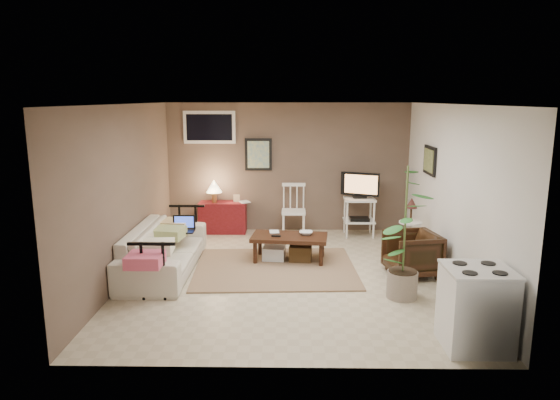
{
  "coord_description": "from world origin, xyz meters",
  "views": [
    {
      "loc": [
        0.0,
        -6.76,
        2.48
      ],
      "look_at": [
        -0.11,
        0.35,
        1.02
      ],
      "focal_mm": 32.0,
      "sensor_mm": 36.0,
      "label": 1
    }
  ],
  "objects_px": {
    "sofa": "(164,242)",
    "spindle_chair": "(294,212)",
    "potted_plant": "(405,228)",
    "tv_stand": "(359,203)",
    "stove": "(476,308)",
    "red_console": "(222,214)",
    "armchair": "(412,252)",
    "coffee_table": "(289,246)",
    "side_table": "(411,221)"
  },
  "relations": [
    {
      "from": "potted_plant",
      "to": "sofa",
      "type": "bearing_deg",
      "value": 163.54
    },
    {
      "from": "spindle_chair",
      "to": "stove",
      "type": "height_order",
      "value": "spindle_chair"
    },
    {
      "from": "coffee_table",
      "to": "red_console",
      "type": "height_order",
      "value": "red_console"
    },
    {
      "from": "tv_stand",
      "to": "potted_plant",
      "type": "xyz_separation_m",
      "value": [
        0.15,
        -2.9,
        0.29
      ]
    },
    {
      "from": "red_console",
      "to": "side_table",
      "type": "bearing_deg",
      "value": -24.21
    },
    {
      "from": "red_console",
      "to": "coffee_table",
      "type": "bearing_deg",
      "value": -53.36
    },
    {
      "from": "armchair",
      "to": "stove",
      "type": "relative_size",
      "value": 0.82
    },
    {
      "from": "sofa",
      "to": "armchair",
      "type": "xyz_separation_m",
      "value": [
        3.56,
        -0.14,
        -0.09
      ]
    },
    {
      "from": "sofa",
      "to": "red_console",
      "type": "xyz_separation_m",
      "value": [
        0.57,
        2.13,
        -0.09
      ]
    },
    {
      "from": "sofa",
      "to": "side_table",
      "type": "xyz_separation_m",
      "value": [
        3.73,
        0.71,
        0.16
      ]
    },
    {
      "from": "side_table",
      "to": "potted_plant",
      "type": "distance_m",
      "value": 1.76
    },
    {
      "from": "red_console",
      "to": "armchair",
      "type": "height_order",
      "value": "red_console"
    },
    {
      "from": "tv_stand",
      "to": "side_table",
      "type": "distance_m",
      "value": 1.38
    },
    {
      "from": "stove",
      "to": "armchair",
      "type": "bearing_deg",
      "value": 93.42
    },
    {
      "from": "sofa",
      "to": "spindle_chair",
      "type": "xyz_separation_m",
      "value": [
        1.91,
        1.94,
        0.01
      ]
    },
    {
      "from": "tv_stand",
      "to": "armchair",
      "type": "xyz_separation_m",
      "value": [
        0.46,
        -2.07,
        -0.27
      ]
    },
    {
      "from": "stove",
      "to": "potted_plant",
      "type": "bearing_deg",
      "value": 109.07
    },
    {
      "from": "coffee_table",
      "to": "stove",
      "type": "bearing_deg",
      "value": -55.13
    },
    {
      "from": "sofa",
      "to": "red_console",
      "type": "distance_m",
      "value": 2.2
    },
    {
      "from": "spindle_chair",
      "to": "tv_stand",
      "type": "distance_m",
      "value": 1.21
    },
    {
      "from": "spindle_chair",
      "to": "side_table",
      "type": "bearing_deg",
      "value": -34.03
    },
    {
      "from": "tv_stand",
      "to": "potted_plant",
      "type": "height_order",
      "value": "potted_plant"
    },
    {
      "from": "side_table",
      "to": "spindle_chair",
      "type": "bearing_deg",
      "value": 145.97
    },
    {
      "from": "coffee_table",
      "to": "stove",
      "type": "height_order",
      "value": "stove"
    },
    {
      "from": "coffee_table",
      "to": "spindle_chair",
      "type": "bearing_deg",
      "value": 86.63
    },
    {
      "from": "spindle_chair",
      "to": "tv_stand",
      "type": "bearing_deg",
      "value": -0.07
    },
    {
      "from": "sofa",
      "to": "spindle_chair",
      "type": "distance_m",
      "value": 2.72
    },
    {
      "from": "sofa",
      "to": "potted_plant",
      "type": "distance_m",
      "value": 3.42
    },
    {
      "from": "sofa",
      "to": "side_table",
      "type": "distance_m",
      "value": 3.8
    },
    {
      "from": "coffee_table",
      "to": "spindle_chair",
      "type": "xyz_separation_m",
      "value": [
        0.09,
        1.49,
        0.2
      ]
    },
    {
      "from": "coffee_table",
      "to": "potted_plant",
      "type": "xyz_separation_m",
      "value": [
        1.43,
        -1.41,
        0.67
      ]
    },
    {
      "from": "tv_stand",
      "to": "armchair",
      "type": "height_order",
      "value": "tv_stand"
    },
    {
      "from": "spindle_chair",
      "to": "tv_stand",
      "type": "xyz_separation_m",
      "value": [
        1.2,
        -0.0,
        0.17
      ]
    },
    {
      "from": "red_console",
      "to": "potted_plant",
      "type": "distance_m",
      "value": 4.12
    },
    {
      "from": "side_table",
      "to": "armchair",
      "type": "distance_m",
      "value": 0.89
    },
    {
      "from": "sofa",
      "to": "tv_stand",
      "type": "xyz_separation_m",
      "value": [
        3.1,
        1.94,
        0.18
      ]
    },
    {
      "from": "coffee_table",
      "to": "spindle_chair",
      "type": "distance_m",
      "value": 1.51
    },
    {
      "from": "spindle_chair",
      "to": "potted_plant",
      "type": "relative_size",
      "value": 0.55
    },
    {
      "from": "red_console",
      "to": "armchair",
      "type": "bearing_deg",
      "value": -37.11
    },
    {
      "from": "tv_stand",
      "to": "potted_plant",
      "type": "relative_size",
      "value": 0.68
    },
    {
      "from": "spindle_chair",
      "to": "potted_plant",
      "type": "xyz_separation_m",
      "value": [
        1.34,
        -2.9,
        0.46
      ]
    },
    {
      "from": "side_table",
      "to": "stove",
      "type": "bearing_deg",
      "value": -90.89
    },
    {
      "from": "coffee_table",
      "to": "tv_stand",
      "type": "relative_size",
      "value": 1.03
    },
    {
      "from": "tv_stand",
      "to": "armchair",
      "type": "distance_m",
      "value": 2.14
    },
    {
      "from": "potted_plant",
      "to": "armchair",
      "type": "bearing_deg",
      "value": 69.03
    },
    {
      "from": "red_console",
      "to": "stove",
      "type": "distance_m",
      "value": 5.36
    },
    {
      "from": "side_table",
      "to": "armchair",
      "type": "relative_size",
      "value": 1.38
    },
    {
      "from": "red_console",
      "to": "stove",
      "type": "height_order",
      "value": "red_console"
    },
    {
      "from": "sofa",
      "to": "side_table",
      "type": "bearing_deg",
      "value": -79.31
    },
    {
      "from": "potted_plant",
      "to": "tv_stand",
      "type": "bearing_deg",
      "value": 92.87
    }
  ]
}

